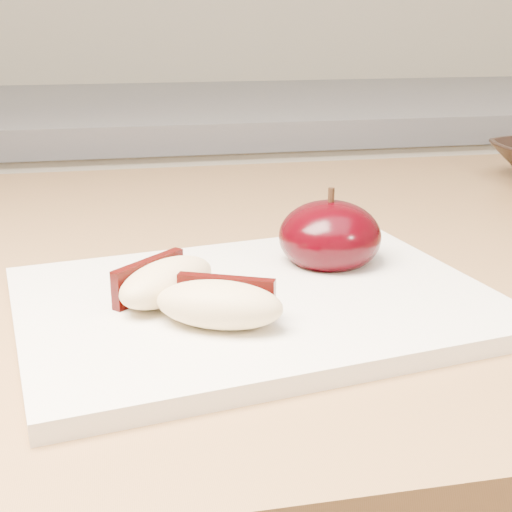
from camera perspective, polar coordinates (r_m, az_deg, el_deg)
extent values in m
cube|color=silver|center=(1.40, -3.03, -7.85)|extent=(2.40, 0.60, 0.90)
cube|color=slate|center=(1.26, -3.40, 11.63)|extent=(2.40, 0.62, 0.04)
cube|color=olive|center=(0.60, 6.39, -0.48)|extent=(1.64, 0.64, 0.04)
cube|color=silver|center=(0.45, 0.00, -3.75)|extent=(0.32, 0.25, 0.01)
ellipsoid|color=black|center=(0.50, 5.92, 1.56)|extent=(0.09, 0.09, 0.05)
cylinder|color=black|center=(0.49, 6.03, 4.85)|extent=(0.00, 0.00, 0.01)
ellipsoid|color=#D7BC88|center=(0.43, -7.11, -2.06)|extent=(0.08, 0.07, 0.03)
cube|color=black|center=(0.44, -8.57, -1.77)|extent=(0.05, 0.04, 0.02)
ellipsoid|color=#D7BC88|center=(0.39, -2.96, -3.90)|extent=(0.08, 0.06, 0.03)
cube|color=black|center=(0.41, -2.39, -3.24)|extent=(0.05, 0.03, 0.02)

